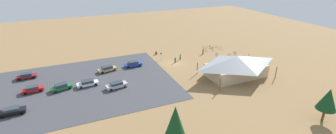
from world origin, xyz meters
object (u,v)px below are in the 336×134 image
object	(u,v)px
car_black_by_curb	(12,111)
visitor_near_lot	(180,56)
pine_far_west	(328,99)
bicycle_black_yard_center	(217,54)
bike_pavilion	(237,65)
car_green_front_row	(61,87)
pine_east	(175,122)
bicycle_blue_front_row	(210,47)
bicycle_orange_lone_east	(205,50)
car_tan_second_row	(107,69)
car_blue_near_entry	(133,64)
car_maroon_back_corner	(26,76)
bicycle_black_mid_cluster	(235,53)
car_white_inner_stall	(88,83)
car_silver_aisle_side	(117,85)
bicycle_green_lone_west	(229,55)
bicycle_red_trailside	(227,57)
visitor_crossing_yard	(203,51)
lot_sign	(161,55)
bicycle_white_near_sign	(220,48)
bicycle_yellow_edge_north	(215,46)
trash_bin	(156,53)
visitor_by_pavilion	(175,60)
bicycle_silver_yard_left	(205,47)
bicycle_purple_by_bin	(213,49)
bicycle_teal_near_porch	(234,58)

from	to	relation	value
car_black_by_curb	visitor_near_lot	distance (m)	42.99
pine_far_west	bicycle_black_yard_center	bearing A→B (deg)	-93.19
bike_pavilion	car_green_front_row	xyz separation A→B (m)	(40.00, -9.49, -2.23)
pine_east	car_black_by_curb	bearing A→B (deg)	-39.54
bicycle_blue_front_row	bicycle_orange_lone_east	xyz separation A→B (m)	(3.29, 2.16, -0.02)
car_tan_second_row	car_blue_near_entry	bearing A→B (deg)	-175.85
car_tan_second_row	car_maroon_back_corner	world-z (taller)	car_tan_second_row
visitor_near_lot	bicycle_black_mid_cluster	bearing A→B (deg)	171.32
car_white_inner_stall	bike_pavilion	bearing A→B (deg)	165.19
car_black_by_curb	bicycle_black_yard_center	bearing A→B (deg)	-167.41
bicycle_blue_front_row	car_green_front_row	size ratio (longest dim) A/B	0.37
car_silver_aisle_side	car_tan_second_row	bearing A→B (deg)	-88.79
car_white_inner_stall	car_tan_second_row	bearing A→B (deg)	-130.99
bicycle_green_lone_west	car_black_by_curb	distance (m)	56.72
bicycle_red_trailside	visitor_crossing_yard	size ratio (longest dim) A/B	0.80
lot_sign	car_white_inner_stall	size ratio (longest dim) A/B	0.46
bicycle_black_yard_center	car_maroon_back_corner	world-z (taller)	car_maroon_back_corner
bicycle_white_near_sign	visitor_crossing_yard	bearing A→B (deg)	15.02
pine_far_west	bicycle_yellow_edge_north	bearing A→B (deg)	-97.57
bicycle_black_yard_center	visitor_crossing_yard	xyz separation A→B (m)	(3.32, -2.55, 0.63)
bike_pavilion	bicycle_green_lone_west	distance (m)	14.65
bicycle_black_yard_center	pine_far_west	bearing A→B (deg)	86.81
car_maroon_back_corner	bicycle_blue_front_row	bearing A→B (deg)	-177.78
trash_bin	bicycle_white_near_sign	size ratio (longest dim) A/B	0.61
car_green_front_row	visitor_by_pavilion	bearing A→B (deg)	-171.29
trash_bin	bicycle_black_yard_center	xyz separation A→B (m)	(-16.71, 8.15, -0.11)
pine_far_west	car_silver_aisle_side	world-z (taller)	pine_far_west
car_white_inner_stall	visitor_near_lot	bearing A→B (deg)	-166.05
visitor_crossing_yard	bicycle_white_near_sign	bearing A→B (deg)	-164.98
bicycle_silver_yard_left	car_tan_second_row	bearing A→B (deg)	10.55
bike_pavilion	pine_east	xyz separation A→B (m)	(24.60, 17.05, 1.54)
trash_bin	car_blue_near_entry	bearing A→B (deg)	35.51
pine_east	bicycle_silver_yard_left	distance (m)	48.72
bicycle_red_trailside	car_maroon_back_corner	world-z (taller)	car_maroon_back_corner
lot_sign	bicycle_black_yard_center	distance (m)	17.37
visitor_near_lot	car_white_inner_stall	bearing A→B (deg)	13.95
bicycle_green_lone_west	car_blue_near_entry	distance (m)	29.23
bicycle_black_yard_center	bicycle_red_trailside	world-z (taller)	bicycle_red_trailside
bicycle_purple_by_bin	bicycle_teal_near_porch	distance (m)	9.22
car_silver_aisle_side	car_tan_second_row	distance (m)	10.15
bicycle_red_trailside	pine_far_west	bearing A→B (deg)	84.44
bike_pavilion	visitor_crossing_yard	world-z (taller)	bike_pavilion
bike_pavilion	bicycle_blue_front_row	distance (m)	22.19
bicycle_orange_lone_east	car_maroon_back_corner	bearing A→B (deg)	-0.08
bicycle_orange_lone_east	car_white_inner_stall	size ratio (longest dim) A/B	0.35
bicycle_silver_yard_left	visitor_near_lot	distance (m)	13.55
trash_bin	car_silver_aisle_side	world-z (taller)	car_silver_aisle_side
lot_sign	car_blue_near_entry	xyz separation A→B (m)	(8.92, 1.78, -0.65)
bicycle_white_near_sign	visitor_crossing_yard	distance (m)	7.95
bicycle_purple_by_bin	bicycle_red_trailside	xyz separation A→B (m)	(0.40, 8.00, 0.01)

